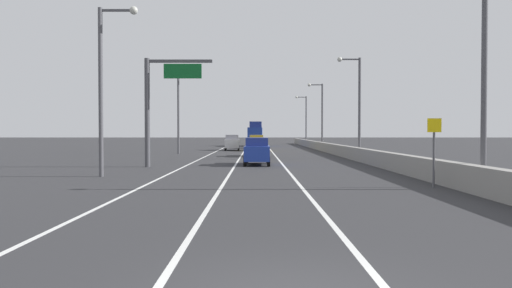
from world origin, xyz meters
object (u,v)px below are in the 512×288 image
at_px(overhead_sign_gantry, 158,99).
at_px(car_silver_0, 232,143).
at_px(car_yellow_1, 256,143).
at_px(car_black_3, 256,147).
at_px(lamp_post_right_third, 320,111).
at_px(lamp_post_left_near, 106,78).
at_px(box_truck, 255,135).
at_px(car_blue_2, 257,151).
at_px(car_white_4, 257,142).
at_px(lamp_post_right_near, 478,62).
at_px(lamp_post_right_second, 356,100).
at_px(lamp_post_left_mid, 181,106).
at_px(speed_advisory_sign, 434,147).
at_px(lamp_post_right_fourth, 305,117).

xyz_separation_m(overhead_sign_gantry, car_silver_0, (3.58, 31.74, -3.70)).
height_order(car_yellow_1, car_black_3, car_yellow_1).
distance_m(lamp_post_right_third, car_yellow_1, 10.61).
xyz_separation_m(lamp_post_left_near, box_truck, (7.98, 58.96, -3.34)).
bearing_deg(box_truck, car_blue_2, -89.79).
xyz_separation_m(lamp_post_left_near, car_black_3, (8.12, 22.69, -4.36)).
height_order(car_black_3, car_white_4, car_white_4).
bearing_deg(lamp_post_right_third, car_white_4, 151.11).
relative_size(lamp_post_right_near, lamp_post_left_near, 1.00).
distance_m(car_black_3, box_truck, 36.28).
height_order(lamp_post_right_near, car_white_4, lamp_post_right_near).
bearing_deg(lamp_post_right_second, car_yellow_1, 114.53).
height_order(lamp_post_right_second, lamp_post_left_mid, same).
bearing_deg(overhead_sign_gantry, car_silver_0, 83.57).
relative_size(speed_advisory_sign, lamp_post_left_mid, 0.33).
height_order(speed_advisory_sign, car_white_4, speed_advisory_sign).
bearing_deg(overhead_sign_gantry, box_truck, 82.62).
xyz_separation_m(car_blue_2, car_white_4, (0.06, 36.58, 0.00)).
height_order(speed_advisory_sign, box_truck, box_truck).
distance_m(car_blue_2, car_white_4, 36.58).
relative_size(lamp_post_right_second, car_black_3, 1.93).
xyz_separation_m(lamp_post_right_near, car_black_3, (-9.19, 28.69, -4.36)).
bearing_deg(box_truck, car_silver_0, -98.91).
xyz_separation_m(lamp_post_right_fourth, car_yellow_1, (-9.02, -27.80, -4.29)).
distance_m(overhead_sign_gantry, car_white_4, 39.60).
bearing_deg(lamp_post_right_near, car_yellow_1, 101.95).
xyz_separation_m(lamp_post_right_fourth, car_white_4, (-8.91, -18.95, -4.30)).
bearing_deg(lamp_post_left_near, car_silver_0, 82.90).
bearing_deg(speed_advisory_sign, lamp_post_right_second, 86.76).
xyz_separation_m(lamp_post_right_second, car_yellow_1, (-8.99, 19.71, -4.29)).
relative_size(overhead_sign_gantry, lamp_post_left_near, 0.82).
distance_m(car_silver_0, car_black_3, 16.87).
bearing_deg(car_black_3, lamp_post_right_fourth, 78.05).
bearing_deg(lamp_post_left_near, box_truck, 82.30).
distance_m(lamp_post_right_fourth, car_silver_0, 29.06).
xyz_separation_m(overhead_sign_gantry, car_black_3, (6.81, 15.19, -3.78)).
distance_m(speed_advisory_sign, car_silver_0, 45.82).
relative_size(lamp_post_right_second, lamp_post_right_fourth, 1.00).
relative_size(lamp_post_right_second, lamp_post_right_third, 1.00).
height_order(lamp_post_right_second, car_blue_2, lamp_post_right_second).
distance_m(lamp_post_right_third, lamp_post_left_mid, 21.59).
height_order(speed_advisory_sign, car_blue_2, speed_advisory_sign).
bearing_deg(lamp_post_right_second, car_black_3, 151.18).
xyz_separation_m(overhead_sign_gantry, car_white_4, (6.90, 38.81, -3.72)).
xyz_separation_m(lamp_post_right_second, lamp_post_right_third, (-0.17, 23.76, 0.00)).
bearing_deg(lamp_post_right_fourth, car_black_3, -101.95).
xyz_separation_m(lamp_post_right_third, lamp_post_left_near, (-16.93, -41.51, 0.00)).
height_order(overhead_sign_gantry, box_truck, overhead_sign_gantry).
bearing_deg(lamp_post_right_fourth, lamp_post_right_near, -89.85).
distance_m(lamp_post_right_fourth, car_black_3, 43.73).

